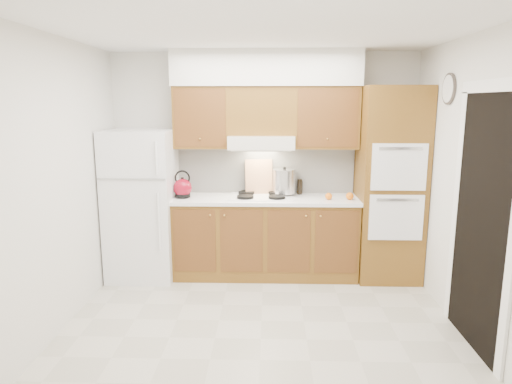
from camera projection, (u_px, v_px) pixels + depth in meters
floor at (261, 321)px, 4.29m from camera, size 3.60×3.60×0.00m
ceiling at (262, 32)px, 3.79m from camera, size 3.60×3.60×0.00m
wall_back at (264, 163)px, 5.51m from camera, size 3.60×0.02×2.60m
wall_left at (62, 184)px, 4.09m from camera, size 0.02×3.00×2.60m
wall_right at (467, 186)px, 3.99m from camera, size 0.02×3.00×2.60m
fridge at (142, 204)px, 5.29m from camera, size 0.75×0.72×1.72m
base_cabinets at (265, 238)px, 5.38m from camera, size 2.11×0.60×0.90m
countertop at (266, 199)px, 5.28m from camera, size 2.13×0.62×0.04m
backsplash at (266, 170)px, 5.51m from camera, size 2.11×0.03×0.56m
oven_cabinet at (390, 185)px, 5.19m from camera, size 0.70×0.65×2.20m
upper_cab_left at (202, 118)px, 5.27m from camera, size 0.63×0.33×0.70m
upper_cab_right at (326, 118)px, 5.23m from camera, size 0.73×0.33×0.70m
range_hood at (261, 142)px, 5.24m from camera, size 0.75×0.45×0.15m
upper_cab_over_hood at (262, 111)px, 5.23m from camera, size 0.75×0.33×0.55m
soffit at (266, 68)px, 5.12m from camera, size 2.13×0.36×0.40m
cooktop at (261, 197)px, 5.30m from camera, size 0.74×0.50×0.01m
doorway at (481, 224)px, 3.70m from camera, size 0.02×0.90×2.10m
wall_clock at (449, 89)px, 4.37m from camera, size 0.02×0.30×0.30m
kettle at (183, 188)px, 5.24m from camera, size 0.24×0.24×0.21m
cutting_board at (259, 178)px, 5.44m from camera, size 0.34×0.15×0.43m
stock_pot at (284, 182)px, 5.36m from camera, size 0.34×0.34×0.27m
condiment_a at (290, 187)px, 5.43m from camera, size 0.07×0.07×0.19m
condiment_b at (300, 187)px, 5.44m from camera, size 0.07×0.07×0.18m
condiment_c at (300, 187)px, 5.51m from camera, size 0.06×0.06×0.15m
orange_near at (350, 196)px, 5.14m from camera, size 0.09×0.09×0.08m
orange_far at (329, 196)px, 5.15m from camera, size 0.10×0.10×0.08m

